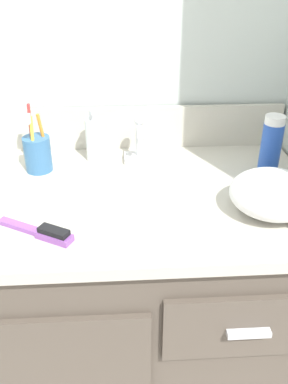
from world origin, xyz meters
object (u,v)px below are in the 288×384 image
object	(u,v)px
soap_dispenser	(95,139)
hand_towel	(278,196)
toothbrush_cup	(38,152)
shaving_cream_can	(271,148)
hairbrush	(44,232)

from	to	relation	value
soap_dispenser	hand_towel	distance (m)	0.55
toothbrush_cup	hand_towel	xyz separation A→B (m)	(0.60, -0.26, -0.01)
toothbrush_cup	hand_towel	bearing A→B (deg)	-23.41
hand_towel	soap_dispenser	bearing A→B (deg)	144.30
shaving_cream_can	hand_towel	bearing A→B (deg)	-100.62
hairbrush	hand_towel	size ratio (longest dim) A/B	0.86
shaving_cream_can	toothbrush_cup	bearing A→B (deg)	172.86
soap_dispenser	shaving_cream_can	bearing A→B (deg)	-16.09
hand_towel	toothbrush_cup	bearing A→B (deg)	156.59
soap_dispenser	hairbrush	world-z (taller)	soap_dispenser
hand_towel	hairbrush	bearing A→B (deg)	-173.22
shaving_cream_can	hairbrush	bearing A→B (deg)	-156.96
hairbrush	soap_dispenser	bearing A→B (deg)	104.92
toothbrush_cup	soap_dispenser	distance (m)	0.17
hand_towel	shaving_cream_can	bearing A→B (deg)	79.38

